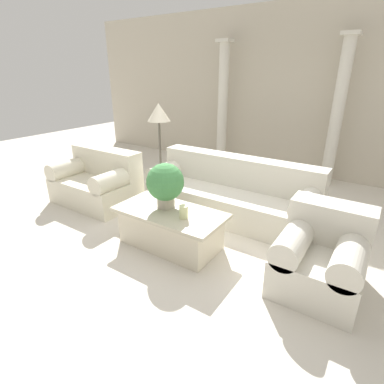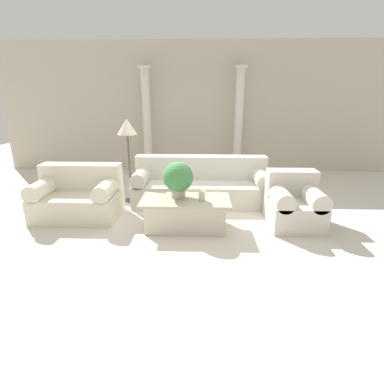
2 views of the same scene
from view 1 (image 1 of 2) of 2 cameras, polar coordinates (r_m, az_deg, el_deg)
The scene contains 11 objects.
ground_plane at distance 4.04m, azimuth 0.68°, elevation -7.53°, with size 16.00×16.00×0.00m, color silver.
wall_back at distance 6.52m, azimuth 17.47°, elevation 17.65°, with size 10.00×0.06×3.20m.
sofa_long at distance 4.40m, azimuth 7.50°, elevation -0.25°, with size 2.46×0.85×0.84m.
loveseat at distance 5.05m, azimuth -17.48°, elevation 2.03°, with size 1.32×0.85×0.84m.
coffee_table at distance 3.64m, azimuth -4.14°, elevation -6.80°, with size 1.32×0.66×0.46m.
potted_plant at distance 3.53m, azimuth -5.11°, elevation 1.68°, with size 0.45×0.45×0.54m.
pillar_candle at distance 3.33m, azimuth -1.61°, elevation -3.82°, with size 0.10×0.10×0.15m.
floor_lamp at distance 4.85m, azimuth -6.32°, elevation 13.75°, with size 0.36×0.36×1.54m.
column_left at distance 6.65m, azimuth 5.85°, elevation 16.11°, with size 0.29×0.29×2.58m.
column_right at distance 5.93m, azimuth 25.94°, elevation 13.39°, with size 0.29×0.29×2.58m.
armchair at distance 3.20m, azimuth 23.48°, elevation -10.81°, with size 0.77×0.87×0.81m.
Camera 1 is at (1.91, -2.95, 1.99)m, focal length 28.00 mm.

